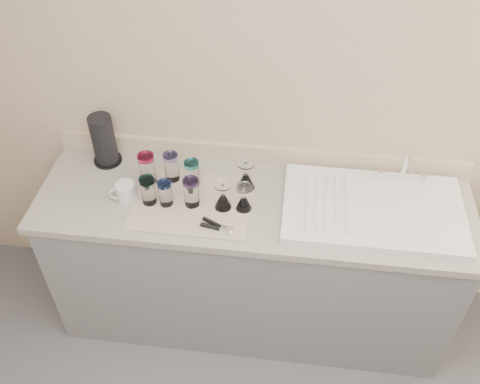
# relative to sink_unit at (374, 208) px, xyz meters

# --- Properties ---
(room_envelope) EXTENTS (3.54, 3.50, 2.52)m
(room_envelope) POSITION_rel_sink_unit_xyz_m (-0.55, -1.20, 0.64)
(room_envelope) COLOR #545359
(room_envelope) RESTS_ON ground
(counter_unit) EXTENTS (2.06, 0.62, 0.90)m
(counter_unit) POSITION_rel_sink_unit_xyz_m (-0.55, -0.00, -0.47)
(counter_unit) COLOR slate
(counter_unit) RESTS_ON ground
(sink_unit) EXTENTS (0.82, 0.50, 0.22)m
(sink_unit) POSITION_rel_sink_unit_xyz_m (0.00, 0.00, 0.00)
(sink_unit) COLOR white
(sink_unit) RESTS_ON counter_unit
(dish_towel) EXTENTS (0.55, 0.42, 0.01)m
(dish_towel) POSITION_rel_sink_unit_xyz_m (-0.84, -0.05, -0.02)
(dish_towel) COLOR beige
(dish_towel) RESTS_ON counter_unit
(tumbler_teal) EXTENTS (0.08, 0.08, 0.16)m
(tumbler_teal) POSITION_rel_sink_unit_xyz_m (-1.07, 0.06, 0.07)
(tumbler_teal) COLOR white
(tumbler_teal) RESTS_ON dish_towel
(tumbler_cyan) EXTENTS (0.07, 0.07, 0.15)m
(tumbler_cyan) POSITION_rel_sink_unit_xyz_m (-0.96, 0.10, 0.06)
(tumbler_cyan) COLOR white
(tumbler_cyan) RESTS_ON dish_towel
(tumbler_purple) EXTENTS (0.07, 0.07, 0.14)m
(tumbler_purple) POSITION_rel_sink_unit_xyz_m (-0.85, 0.06, 0.06)
(tumbler_purple) COLOR white
(tumbler_purple) RESTS_ON dish_towel
(tumbler_magenta) EXTENTS (0.07, 0.07, 0.14)m
(tumbler_magenta) POSITION_rel_sink_unit_xyz_m (-1.03, -0.07, 0.06)
(tumbler_magenta) COLOR white
(tumbler_magenta) RESTS_ON dish_towel
(tumbler_blue) EXTENTS (0.07, 0.07, 0.13)m
(tumbler_blue) POSITION_rel_sink_unit_xyz_m (-0.95, -0.08, 0.05)
(tumbler_blue) COLOR white
(tumbler_blue) RESTS_ON dish_towel
(tumbler_lavender) EXTENTS (0.07, 0.07, 0.15)m
(tumbler_lavender) POSITION_rel_sink_unit_xyz_m (-0.83, -0.06, 0.06)
(tumbler_lavender) COLOR white
(tumbler_lavender) RESTS_ON dish_towel
(goblet_back_right) EXTENTS (0.09, 0.09, 0.15)m
(goblet_back_right) POSITION_rel_sink_unit_xyz_m (-0.60, 0.08, 0.04)
(goblet_back_right) COLOR white
(goblet_back_right) RESTS_ON dish_towel
(goblet_front_left) EXTENTS (0.08, 0.08, 0.14)m
(goblet_front_left) POSITION_rel_sink_unit_xyz_m (-0.69, -0.06, 0.04)
(goblet_front_left) COLOR white
(goblet_front_left) RESTS_ON dish_towel
(goblet_front_right) EXTENTS (0.07, 0.07, 0.13)m
(goblet_front_right) POSITION_rel_sink_unit_xyz_m (-0.59, -0.06, 0.03)
(goblet_front_right) COLOR white
(goblet_front_right) RESTS_ON dish_towel
(can_opener) EXTENTS (0.16, 0.09, 0.02)m
(can_opener) POSITION_rel_sink_unit_xyz_m (-0.69, -0.20, -0.00)
(can_opener) COLOR silver
(can_opener) RESTS_ON dish_towel
(white_mug) EXTENTS (0.14, 0.12, 0.09)m
(white_mug) POSITION_rel_sink_unit_xyz_m (-1.15, -0.06, 0.03)
(white_mug) COLOR silver
(white_mug) RESTS_ON counter_unit
(paper_towel_roll) EXTENTS (0.14, 0.14, 0.27)m
(paper_towel_roll) POSITION_rel_sink_unit_xyz_m (-1.32, 0.20, 0.11)
(paper_towel_roll) COLOR black
(paper_towel_roll) RESTS_ON counter_unit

